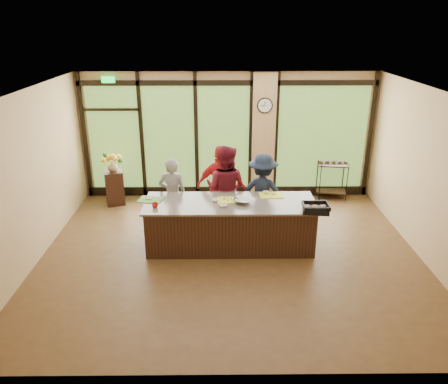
{
  "coord_description": "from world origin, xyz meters",
  "views": [
    {
      "loc": [
        -0.19,
        -7.18,
        4.09
      ],
      "look_at": [
        -0.11,
        0.4,
        1.09
      ],
      "focal_mm": 35.0,
      "sensor_mm": 36.0,
      "label": 1
    }
  ],
  "objects_px": {
    "island_base": "(230,225)",
    "bar_cart": "(332,175)",
    "cook_left": "(173,195)",
    "cook_right": "(262,192)",
    "roasting_pan": "(316,210)",
    "flower_stand": "(115,188)"
  },
  "relations": [
    {
      "from": "cook_right",
      "to": "flower_stand",
      "type": "xyz_separation_m",
      "value": [
        -3.35,
        1.34,
        -0.4
      ]
    },
    {
      "from": "roasting_pan",
      "to": "bar_cart",
      "type": "xyz_separation_m",
      "value": [
        1.03,
        2.9,
        -0.38
      ]
    },
    {
      "from": "cook_right",
      "to": "bar_cart",
      "type": "distance_m",
      "value": 2.5
    },
    {
      "from": "roasting_pan",
      "to": "cook_right",
      "type": "bearing_deg",
      "value": 131.09
    },
    {
      "from": "roasting_pan",
      "to": "bar_cart",
      "type": "distance_m",
      "value": 3.1
    },
    {
      "from": "cook_right",
      "to": "bar_cart",
      "type": "height_order",
      "value": "cook_right"
    },
    {
      "from": "roasting_pan",
      "to": "cook_left",
      "type": "bearing_deg",
      "value": 163.59
    },
    {
      "from": "cook_right",
      "to": "cook_left",
      "type": "bearing_deg",
      "value": 13.85
    },
    {
      "from": "flower_stand",
      "to": "bar_cart",
      "type": "distance_m",
      "value": 5.22
    },
    {
      "from": "island_base",
      "to": "roasting_pan",
      "type": "bearing_deg",
      "value": -16.64
    },
    {
      "from": "cook_left",
      "to": "bar_cart",
      "type": "relative_size",
      "value": 1.62
    },
    {
      "from": "cook_left",
      "to": "flower_stand",
      "type": "relative_size",
      "value": 1.92
    },
    {
      "from": "island_base",
      "to": "flower_stand",
      "type": "relative_size",
      "value": 3.81
    },
    {
      "from": "island_base",
      "to": "cook_right",
      "type": "bearing_deg",
      "value": 49.08
    },
    {
      "from": "island_base",
      "to": "cook_left",
      "type": "distance_m",
      "value": 1.4
    },
    {
      "from": "island_base",
      "to": "cook_left",
      "type": "bearing_deg",
      "value": 148.03
    },
    {
      "from": "cook_right",
      "to": "flower_stand",
      "type": "bearing_deg",
      "value": -10.03
    },
    {
      "from": "cook_left",
      "to": "bar_cart",
      "type": "bearing_deg",
      "value": -148.16
    },
    {
      "from": "island_base",
      "to": "bar_cart",
      "type": "relative_size",
      "value": 3.21
    },
    {
      "from": "cook_right",
      "to": "roasting_pan",
      "type": "height_order",
      "value": "cook_right"
    },
    {
      "from": "cook_right",
      "to": "roasting_pan",
      "type": "relative_size",
      "value": 3.56
    },
    {
      "from": "cook_left",
      "to": "bar_cart",
      "type": "distance_m",
      "value": 4.07
    }
  ]
}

